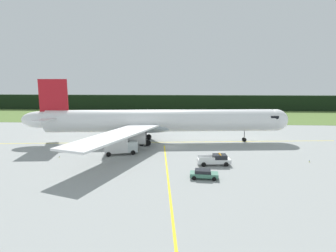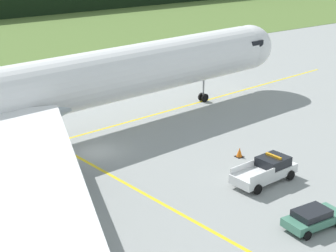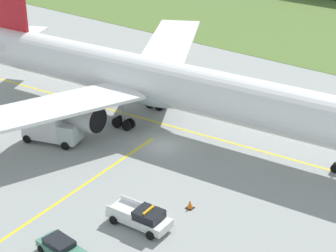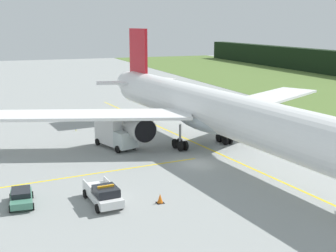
{
  "view_description": "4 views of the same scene",
  "coord_description": "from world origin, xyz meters",
  "px_view_note": "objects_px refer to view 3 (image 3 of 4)",
  "views": [
    {
      "loc": [
        2.68,
        -56.87,
        13.98
      ],
      "look_at": [
        -1.1,
        2.2,
        4.15
      ],
      "focal_mm": 28.83,
      "sensor_mm": 36.0,
      "label": 1
    },
    {
      "loc": [
        -19.87,
        -38.97,
        18.24
      ],
      "look_at": [
        5.02,
        -3.59,
        2.42
      ],
      "focal_mm": 58.62,
      "sensor_mm": 36.0,
      "label": 2
    },
    {
      "loc": [
        33.93,
        -41.41,
        27.72
      ],
      "look_at": [
        4.11,
        -4.26,
        5.03
      ],
      "focal_mm": 60.88,
      "sensor_mm": 36.0,
      "label": 3
    },
    {
      "loc": [
        44.57,
        -20.52,
        15.24
      ],
      "look_at": [
        1.34,
        -3.98,
        4.87
      ],
      "focal_mm": 49.01,
      "sensor_mm": 36.0,
      "label": 4
    }
  ],
  "objects_px": {
    "airliner": "(159,83)",
    "catering_truck": "(49,125)",
    "staff_car": "(61,247)",
    "apron_cone": "(190,204)",
    "ops_pickup_truck": "(141,217)"
  },
  "relations": [
    {
      "from": "airliner",
      "to": "catering_truck",
      "type": "relative_size",
      "value": 9.2
    },
    {
      "from": "airliner",
      "to": "staff_car",
      "type": "relative_size",
      "value": 14.69
    },
    {
      "from": "catering_truck",
      "to": "apron_cone",
      "type": "distance_m",
      "value": 19.42
    },
    {
      "from": "airliner",
      "to": "apron_cone",
      "type": "xyz_separation_m",
      "value": [
        13.14,
        -11.78,
        -4.5
      ]
    },
    {
      "from": "catering_truck",
      "to": "apron_cone",
      "type": "xyz_separation_m",
      "value": [
        19.34,
        -0.95,
        -1.56
      ]
    },
    {
      "from": "airliner",
      "to": "catering_truck",
      "type": "distance_m",
      "value": 12.82
    },
    {
      "from": "airliner",
      "to": "staff_car",
      "type": "xyz_separation_m",
      "value": [
        9.23,
        -23.05,
        -4.2
      ]
    },
    {
      "from": "apron_cone",
      "to": "ops_pickup_truck",
      "type": "bearing_deg",
      "value": -108.28
    },
    {
      "from": "catering_truck",
      "to": "staff_car",
      "type": "bearing_deg",
      "value": -38.38
    },
    {
      "from": "airliner",
      "to": "catering_truck",
      "type": "height_order",
      "value": "airliner"
    },
    {
      "from": "ops_pickup_truck",
      "to": "catering_truck",
      "type": "xyz_separation_m",
      "value": [
        -17.8,
        5.59,
        1.05
      ]
    },
    {
      "from": "ops_pickup_truck",
      "to": "staff_car",
      "type": "height_order",
      "value": "ops_pickup_truck"
    },
    {
      "from": "ops_pickup_truck",
      "to": "staff_car",
      "type": "distance_m",
      "value": 7.04
    },
    {
      "from": "staff_car",
      "to": "ops_pickup_truck",
      "type": "bearing_deg",
      "value": 70.27
    },
    {
      "from": "airliner",
      "to": "ops_pickup_truck",
      "type": "bearing_deg",
      "value": -54.75
    }
  ]
}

